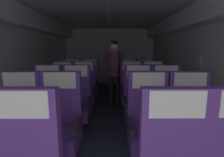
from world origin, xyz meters
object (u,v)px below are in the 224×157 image
seat_d_left_window (62,90)px  seat_e_left_window (72,82)px  seat_d_left_aisle (84,90)px  seat_b_right_aisle (190,126)px  seat_b_left_aisle (60,125)px  seat_c_left_aisle (76,102)px  seat_d_right_aisle (153,90)px  seat_b_right_window (148,125)px  seat_c_left_window (47,103)px  seat_d_right_window (131,90)px  seat_c_right_window (138,102)px  seat_e_right_window (128,82)px  seat_b_left_window (19,126)px  seat_c_right_aisle (166,103)px  seat_e_right_aisle (145,82)px  seat_e_left_aisle (89,82)px  flight_attendant (114,67)px

seat_d_left_window → seat_e_left_window: (0.01, 0.91, 0.00)m
seat_e_left_window → seat_d_left_aisle: bearing=-61.5°
seat_b_right_aisle → seat_d_left_aisle: same height
seat_b_left_aisle → seat_c_left_aisle: size_ratio=1.00×
seat_d_right_aisle → seat_b_right_window: bearing=-105.6°
seat_c_left_window → seat_d_right_window: same height
seat_e_left_window → seat_c_left_aisle: bearing=-74.4°
seat_c_left_aisle → seat_d_right_window: same height
seat_b_right_aisle → seat_c_left_aisle: size_ratio=1.00×
seat_b_right_aisle → seat_d_left_window: 2.76m
seat_c_right_window → seat_d_right_window: size_ratio=1.00×
seat_d_left_aisle → seat_e_right_window: 1.42m
seat_b_left_window → seat_d_left_aisle: size_ratio=1.00×
seat_c_right_aisle → seat_e_right_aisle: 1.81m
seat_e_left_window → seat_e_right_window: bearing=-0.0°
seat_b_right_window → seat_e_right_aisle: 2.73m
seat_b_right_window → seat_d_right_aisle: size_ratio=1.00×
seat_c_left_aisle → seat_d_right_aisle: bearing=29.6°
seat_b_right_aisle → seat_b_right_window: (-0.51, 0.01, 0.00)m
seat_b_right_window → seat_c_right_window: size_ratio=1.00×
seat_e_right_window → seat_b_right_aisle: bearing=-79.4°
seat_b_right_window → seat_e_right_aisle: bearing=79.6°
seat_b_right_window → seat_c_right_aisle: 1.01m
seat_b_right_window → seat_d_right_window: (0.00, 1.78, 0.00)m
seat_b_left_window → seat_c_left_aisle: same height
seat_d_left_aisle → seat_d_right_window: size_ratio=1.00×
seat_b_left_window → seat_e_left_aisle: bearing=79.4°
seat_b_left_aisle → flight_attendant: flight_attendant is taller
seat_d_left_aisle → seat_d_right_aisle: bearing=0.3°
seat_c_left_aisle → seat_d_left_window: 1.02m
seat_b_left_window → seat_e_left_aisle: 2.73m
seat_c_left_aisle → seat_c_right_window: size_ratio=1.00×
seat_c_right_aisle → seat_d_left_aisle: size_ratio=1.00×
seat_d_right_aisle → seat_e_right_aisle: same height
seat_e_right_aisle → seat_e_right_window: bearing=-179.9°
seat_c_right_aisle → seat_c_left_window: bearing=179.8°
seat_d_left_aisle → seat_e_right_window: bearing=39.3°
seat_b_left_window → seat_c_left_aisle: 1.03m
seat_b_right_aisle → flight_attendant: size_ratio=0.71×
seat_c_right_aisle → seat_d_right_aisle: bearing=90.6°
seat_d_right_aisle → seat_d_left_window: bearing=-179.5°
seat_c_left_aisle → seat_e_left_aisle: bearing=90.3°
seat_d_left_aisle → seat_e_right_window: size_ratio=1.00×
seat_d_left_aisle → seat_d_right_window: 1.09m
seat_b_left_aisle → seat_d_right_aisle: same height
seat_b_left_window → seat_d_left_aisle: bearing=74.3°
seat_e_right_aisle → seat_d_left_window: bearing=-156.5°
seat_e_left_aisle → seat_e_right_window: 1.10m
seat_e_left_aisle → flight_attendant: 1.06m
seat_b_right_aisle → seat_d_right_aisle: size_ratio=1.00×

